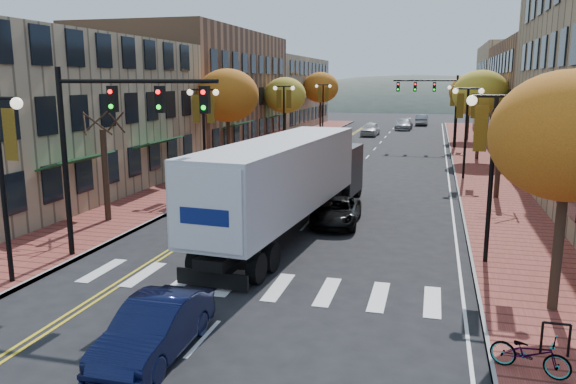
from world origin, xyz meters
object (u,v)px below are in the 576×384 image
Objects in this scene: navy_sedan at (155,328)px; bicycle at (530,353)px; black_suv at (336,211)px; semi_truck at (293,176)px.

navy_sedan is 2.44× the size of bicycle.
semi_truck is at bearing -142.26° from black_suv.
navy_sedan reaches higher than black_suv.
black_suv is 13.98m from bicycle.
semi_truck is 12.17m from navy_sedan.
navy_sedan is at bearing -86.76° from semi_truck.
semi_truck is 13.77m from bicycle.
black_suv reaches higher than bicycle.
black_suv is (1.71, 1.46, -1.81)m from semi_truck.
semi_truck reaches higher than navy_sedan.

